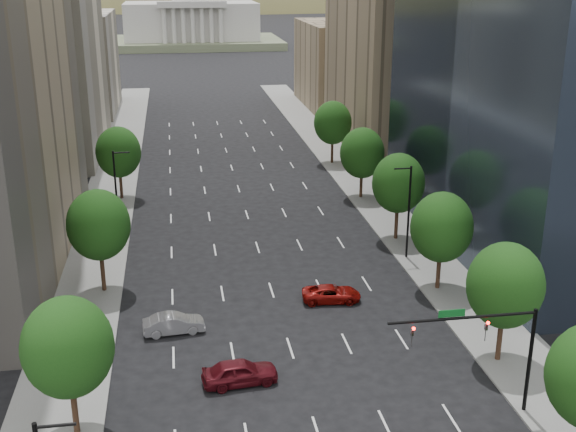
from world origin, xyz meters
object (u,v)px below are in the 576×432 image
traffic_signal (493,340)px  car_silver (174,324)px  capitol (191,20)px  car_maroon (240,372)px  car_red_far (331,294)px

traffic_signal → car_silver: bearing=143.9°
capitol → car_silver: 206.35m
capitol → car_silver: bearing=-92.3°
traffic_signal → capitol: bearing=92.7°
car_maroon → car_red_far: car_maroon is taller
capitol → car_maroon: bearing=-91.1°
car_red_far → car_maroon: bearing=147.7°
car_maroon → car_silver: 8.82m
car_red_far → capitol: bearing=6.5°
car_silver → car_red_far: 13.27m
capitol → car_red_far: capitol is taller
traffic_signal → car_red_far: 18.67m
traffic_signal → car_maroon: bearing=157.8°
car_maroon → car_red_far: bearing=-43.4°
car_maroon → capitol: bearing=-7.0°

